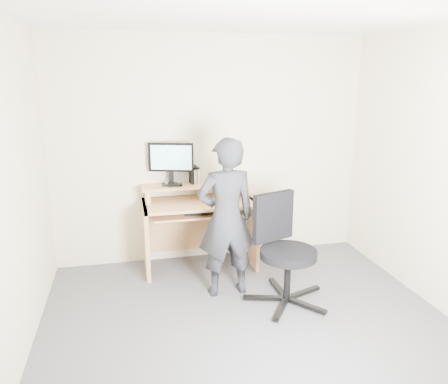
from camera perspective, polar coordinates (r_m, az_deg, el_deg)
name	(u,v)px	position (r m, az deg, el deg)	size (l,w,h in m)	color
ground	(255,337)	(3.75, 4.04, -18.33)	(3.50, 3.50, 0.00)	#57575D
back_wall	(212,150)	(4.91, -1.63, 5.46)	(3.50, 0.02, 2.50)	beige
ceiling	(262,7)	(3.17, 4.93, 22.92)	(3.50, 3.50, 0.02)	white
desk	(198,217)	(4.83, -3.38, -3.32)	(1.20, 0.60, 0.91)	tan
monitor	(171,160)	(4.71, -6.94, 4.18)	(0.47, 0.17, 0.46)	black
external_drive	(193,174)	(4.81, -4.04, 2.31)	(0.07, 0.13, 0.20)	black
travel_mug	(197,177)	(4.77, -3.60, 2.02)	(0.07, 0.07, 0.17)	#B8B8BD
smartphone	(226,182)	(4.84, 0.26, 1.29)	(0.07, 0.13, 0.01)	black
charger	(170,185)	(4.69, -7.07, 0.89)	(0.04, 0.04, 0.04)	black
headphones	(173,184)	(4.80, -6.70, 1.09)	(0.16, 0.16, 0.02)	silver
keyboard	(206,211)	(4.64, -2.36, -2.52)	(0.46, 0.18, 0.03)	black
mouse	(227,201)	(4.65, 0.44, -1.15)	(0.10, 0.06, 0.04)	black
office_chair	(283,246)	(4.09, 7.70, -6.98)	(0.79, 0.76, 0.99)	black
person	(226,218)	(4.10, 0.29, -3.44)	(0.56, 0.37, 1.53)	black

